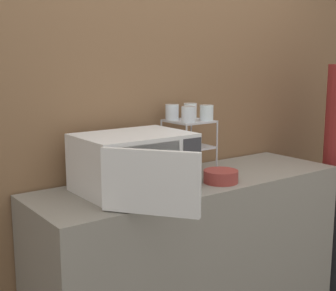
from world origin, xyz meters
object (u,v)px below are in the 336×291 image
at_px(glass_back_right, 190,111).
at_px(glass_back_left, 172,112).
at_px(microwave, 135,163).
at_px(glass_front_right, 207,113).
at_px(bowl, 221,177).
at_px(dish_rack, 189,135).
at_px(glass_front_left, 188,114).

distance_m(glass_back_right, glass_back_left, 0.14).
distance_m(microwave, glass_back_right, 0.61).
xyz_separation_m(glass_front_right, bowl, (-0.07, -0.20, -0.33)).
xyz_separation_m(dish_rack, glass_front_left, (-0.07, -0.07, 0.13)).
height_order(glass_back_right, glass_front_right, same).
xyz_separation_m(dish_rack, glass_front_right, (0.07, -0.07, 0.13)).
relative_size(microwave, dish_rack, 2.44).
distance_m(microwave, glass_back_left, 0.50).
distance_m(glass_front_left, glass_back_right, 0.20).
xyz_separation_m(glass_back_right, bowl, (-0.07, -0.35, -0.33)).
relative_size(glass_front_right, bowl, 0.47).
xyz_separation_m(glass_back_right, glass_back_left, (-0.14, 0.00, 0.00)).
relative_size(microwave, bowl, 4.07).
bearing_deg(bowl, glass_back_left, 100.88).
distance_m(glass_front_right, glass_back_left, 0.20).
bearing_deg(glass_back_right, microwave, -158.17).
bearing_deg(glass_front_right, glass_front_left, -178.91).
bearing_deg(glass_back_left, glass_back_right, -1.10).
height_order(dish_rack, bowl, dish_rack).
distance_m(dish_rack, bowl, 0.34).
relative_size(dish_rack, glass_back_left, 3.54).
bearing_deg(dish_rack, glass_front_right, -45.64).
distance_m(glass_back_left, bowl, 0.49).
distance_m(microwave, dish_rack, 0.49).
distance_m(dish_rack, glass_front_left, 0.17).
bearing_deg(microwave, glass_front_right, 7.19).
distance_m(microwave, bowl, 0.50).
relative_size(dish_rack, glass_front_right, 3.54).
bearing_deg(glass_back_right, glass_front_right, -89.07).
height_order(glass_front_left, bowl, glass_front_left).
bearing_deg(glass_front_left, bowl, -71.54).
bearing_deg(microwave, bowl, -16.28).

